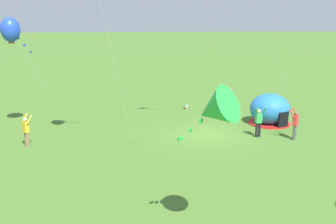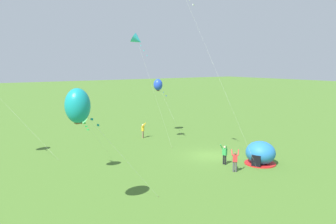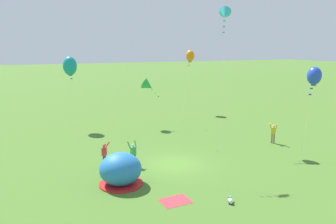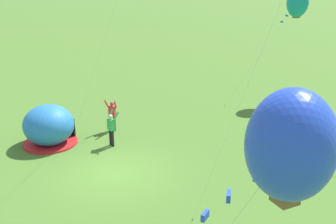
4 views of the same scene
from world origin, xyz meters
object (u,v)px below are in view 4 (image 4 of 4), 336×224
person_center_field (112,114)px  person_far_back (111,128)px  kite_blue (290,146)px  kite_teal (298,2)px  popup_tent (49,126)px

person_center_field → person_far_back: bearing=-19.6°
kite_blue → kite_teal: bearing=136.6°
kite_blue → person_far_back: bearing=171.4°
popup_tent → kite_teal: 17.97m
person_center_field → kite_teal: size_ratio=0.25×
popup_tent → person_far_back: (1.69, 2.82, 0.00)m
popup_tent → person_center_field: size_ratio=1.49×
kite_teal → kite_blue: size_ratio=1.08×
popup_tent → kite_blue: size_ratio=0.39×
person_far_back → kite_blue: size_ratio=0.26×
person_far_back → person_center_field: bearing=160.4°
popup_tent → kite_teal: (-0.96, 17.02, 5.67)m
popup_tent → kite_teal: bearing=93.2°
person_center_field → kite_blue: (16.73, -2.94, 5.39)m
popup_tent → person_far_back: popup_tent is taller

